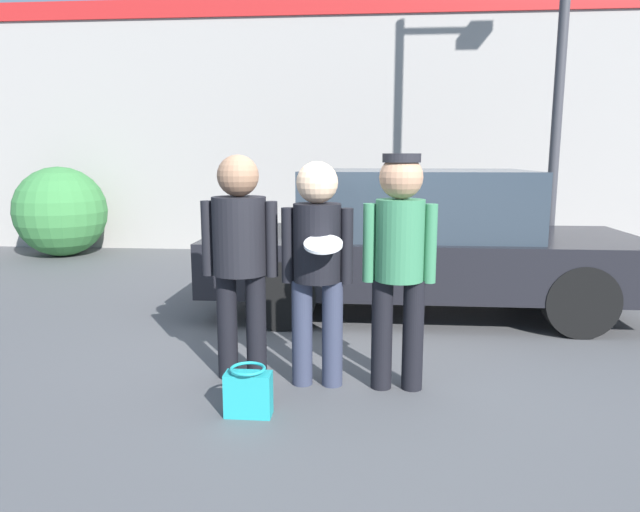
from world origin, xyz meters
The scene contains 8 objects.
ground_plane centered at (0.00, 0.00, 0.00)m, with size 56.00×56.00×0.00m, color #4C4C4F.
storefront_building centered at (0.00, 5.61, 2.15)m, with size 24.00×0.22×4.24m.
person_left centered at (-0.73, -0.32, 1.00)m, with size 0.56×0.39×1.66m.
person_middle_with_frisbee centered at (-0.15, -0.41, 0.95)m, with size 0.51×0.54×1.62m.
person_right centered at (0.42, -0.43, 1.00)m, with size 0.51×0.34×1.67m.
parked_car_near centered at (0.74, 1.73, 0.75)m, with size 4.47×1.84×1.51m.
shrub centered at (-4.90, 4.68, 0.74)m, with size 1.48×1.48×1.48m.
handbag centered at (-0.55, -0.96, 0.16)m, with size 0.30×0.23×0.33m.
Camera 1 is at (0.21, -4.36, 1.65)m, focal length 32.00 mm.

